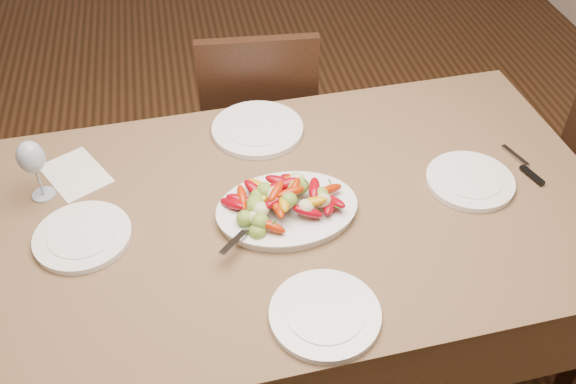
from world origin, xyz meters
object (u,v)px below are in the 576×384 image
Objects in this scene: plate_near at (325,315)px; wine_glass at (35,168)px; serving_platter at (287,211)px; dining_table at (288,292)px; chair_far at (257,121)px; plate_far at (258,129)px; plate_left at (83,237)px; plate_right at (470,181)px.

wine_glass is (-0.70, 0.57, 0.09)m from plate_near.
dining_table is at bearing 72.97° from serving_platter.
chair_far is 3.54× the size of plate_near.
plate_far reaches higher than dining_table.
chair_far is 3.66× the size of plate_left.
dining_table is 1.94× the size of chair_far.
chair_far is at bearing 41.19° from wine_glass.
plate_left is (-0.56, 0.01, -0.00)m from serving_platter.
plate_near is (-0.53, -0.38, 0.00)m from plate_right.
chair_far is at bearing 82.62° from plate_far.
plate_right is (0.54, 0.00, 0.39)m from dining_table.
serving_platter is at bearing -17.26° from wine_glass.
chair_far is 2.48× the size of serving_platter.
dining_table is 8.98× the size of wine_glass.
plate_far is 1.44× the size of wine_glass.
chair_far is at bearing 87.55° from serving_platter.
dining_table is 0.53m from plate_far.
wine_glass is at bearing -164.48° from plate_far.
wine_glass is (-0.65, -0.18, 0.09)m from plate_far.
plate_near is at bearing -32.80° from plate_left.
chair_far is at bearing 54.12° from plate_left.
dining_table is 0.68m from plate_left.
serving_platter is at bearing -107.03° from dining_table.
plate_right and plate_far have the same top height.
serving_platter reaches higher than plate_far.
plate_far and plate_near have the same top height.
plate_left is at bearing -178.83° from dining_table.
plate_near is (-0.01, -1.19, 0.29)m from chair_far.
plate_right is at bearing 126.88° from chair_far.
serving_platter reaches higher than plate_right.
wine_glass is (-0.68, 0.19, 0.48)m from dining_table.
dining_table is 0.81m from chair_far.
chair_far is 0.88m from serving_platter.
serving_platter is at bearing 91.77° from chair_far.
dining_table is at bearing 92.24° from plate_near.
plate_near is at bearing -87.76° from dining_table.
plate_left is 1.11m from plate_right.
serving_platter is 1.48× the size of plate_left.
plate_left reaches higher than dining_table.
dining_table is 0.85m from wine_glass.
serving_platter is at bearing -1.22° from plate_left.
plate_far is at bearing 86.84° from chair_far.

